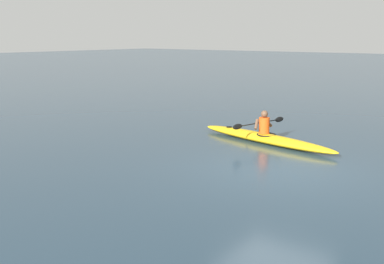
% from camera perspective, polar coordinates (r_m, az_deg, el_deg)
% --- Properties ---
extents(ground_plane, '(160.00, 160.00, 0.00)m').
position_cam_1_polar(ground_plane, '(11.91, 10.09, -4.52)').
color(ground_plane, '#233847').
extents(kayak, '(5.18, 1.66, 0.28)m').
position_cam_1_polar(kayak, '(14.88, 8.62, -0.72)').
color(kayak, '#EAB214').
rests_on(kayak, ground).
extents(kayaker, '(0.61, 2.29, 0.71)m').
position_cam_1_polar(kayaker, '(14.85, 8.45, 0.99)').
color(kayaker, '#E04C14').
rests_on(kayaker, kayak).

